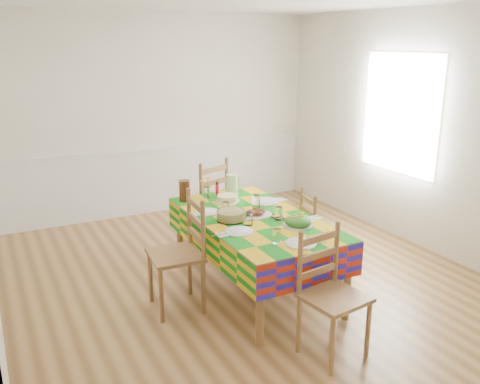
% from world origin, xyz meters
% --- Properties ---
extents(room, '(4.58, 5.08, 2.78)m').
position_xyz_m(room, '(0.00, 0.00, 1.35)').
color(room, brown).
rests_on(room, ground).
extents(wainscot, '(4.41, 0.06, 0.92)m').
position_xyz_m(wainscot, '(0.00, 2.48, 0.49)').
color(wainscot, silver).
rests_on(wainscot, room).
extents(window_right, '(0.00, 1.40, 1.40)m').
position_xyz_m(window_right, '(2.23, 0.30, 1.50)').
color(window_right, white).
rests_on(window_right, room).
extents(dining_table, '(1.02, 1.89, 0.74)m').
position_xyz_m(dining_table, '(-0.02, -0.23, 0.66)').
color(dining_table, brown).
rests_on(dining_table, room).
extents(setting_near_head, '(0.41, 0.28, 0.12)m').
position_xyz_m(setting_near_head, '(-0.06, -0.94, 0.76)').
color(setting_near_head, silver).
rests_on(setting_near_head, dining_table).
extents(setting_left_near, '(0.45, 0.27, 0.12)m').
position_xyz_m(setting_left_near, '(-0.27, -0.46, 0.76)').
color(setting_left_near, silver).
rests_on(setting_left_near, dining_table).
extents(setting_left_far, '(0.42, 0.25, 0.11)m').
position_xyz_m(setting_left_far, '(-0.31, 0.07, 0.76)').
color(setting_left_far, silver).
rests_on(setting_left_far, dining_table).
extents(setting_right_near, '(0.49, 0.28, 0.12)m').
position_xyz_m(setting_right_near, '(0.26, -0.46, 0.76)').
color(setting_right_near, silver).
rests_on(setting_right_near, dining_table).
extents(setting_right_far, '(0.53, 0.31, 0.14)m').
position_xyz_m(setting_right_far, '(0.25, 0.08, 0.77)').
color(setting_right_far, silver).
rests_on(setting_right_far, dining_table).
extents(meat_platter, '(0.32, 0.23, 0.06)m').
position_xyz_m(meat_platter, '(0.01, -0.20, 0.76)').
color(meat_platter, silver).
rests_on(meat_platter, dining_table).
extents(salad_platter, '(0.27, 0.27, 0.11)m').
position_xyz_m(salad_platter, '(0.21, -0.62, 0.78)').
color(salad_platter, silver).
rests_on(salad_platter, dining_table).
extents(pasta_bowl, '(0.26, 0.26, 0.09)m').
position_xyz_m(pasta_bowl, '(-0.25, -0.20, 0.78)').
color(pasta_bowl, white).
rests_on(pasta_bowl, dining_table).
extents(cake, '(0.25, 0.25, 0.07)m').
position_xyz_m(cake, '(-0.03, 0.32, 0.77)').
color(cake, silver).
rests_on(cake, dining_table).
extents(serving_utensils, '(0.15, 0.33, 0.01)m').
position_xyz_m(serving_utensils, '(0.17, -0.34, 0.74)').
color(serving_utensils, black).
rests_on(serving_utensils, dining_table).
extents(flower_vase, '(0.15, 0.12, 0.23)m').
position_xyz_m(flower_vase, '(-0.17, 0.53, 0.83)').
color(flower_vase, white).
rests_on(flower_vase, dining_table).
extents(hot_sauce, '(0.04, 0.04, 0.15)m').
position_xyz_m(hot_sauce, '(-0.03, 0.57, 0.81)').
color(hot_sauce, red).
rests_on(hot_sauce, dining_table).
extents(green_pitcher, '(0.13, 0.13, 0.22)m').
position_xyz_m(green_pitcher, '(0.13, 0.54, 0.85)').
color(green_pitcher, '#BCE09E').
rests_on(green_pitcher, dining_table).
extents(tea_pitcher, '(0.11, 0.11, 0.22)m').
position_xyz_m(tea_pitcher, '(-0.41, 0.55, 0.85)').
color(tea_pitcher, '#331A0B').
rests_on(tea_pitcher, dining_table).
extents(name_card, '(0.07, 0.02, 0.02)m').
position_xyz_m(name_card, '(0.00, -1.10, 0.75)').
color(name_card, silver).
rests_on(name_card, dining_table).
extents(chair_near, '(0.49, 0.47, 0.99)m').
position_xyz_m(chair_near, '(-0.03, -1.41, 0.49)').
color(chair_near, brown).
rests_on(chair_near, room).
extents(chair_far, '(0.59, 0.58, 1.06)m').
position_xyz_m(chair_far, '(-0.00, 0.96, 0.52)').
color(chair_far, brown).
rests_on(chair_far, room).
extents(chair_left, '(0.48, 0.50, 1.05)m').
position_xyz_m(chair_left, '(-0.77, -0.23, 0.52)').
color(chair_left, brown).
rests_on(chair_left, room).
extents(chair_right, '(0.45, 0.46, 0.89)m').
position_xyz_m(chair_right, '(0.74, -0.22, 0.44)').
color(chair_right, brown).
rests_on(chair_right, room).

